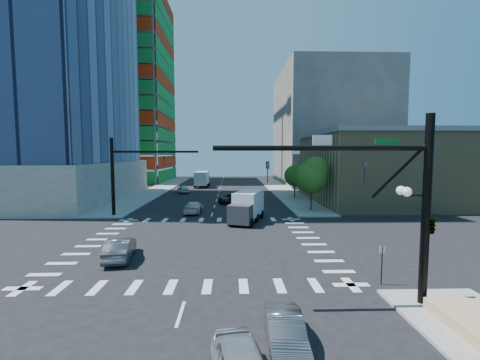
{
  "coord_description": "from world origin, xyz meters",
  "views": [
    {
      "loc": [
        2.32,
        -26.15,
        7.28
      ],
      "look_at": [
        3.28,
        8.0,
        4.51
      ],
      "focal_mm": 24.0,
      "sensor_mm": 36.0,
      "label": 1
    }
  ],
  "objects": [
    {
      "name": "tree_north",
      "position": [
        12.93,
        25.9,
        3.99
      ],
      "size": [
        3.54,
        3.52,
        5.78
      ],
      "color": "#382316",
      "rests_on": "sidewalk_ne"
    },
    {
      "name": "car_sb_cross",
      "position": [
        -5.4,
        -4.16,
        0.75
      ],
      "size": [
        2.25,
        4.73,
        1.5
      ],
      "primitive_type": "imported",
      "rotation": [
        0.0,
        0.0,
        3.29
      ],
      "color": "#525257",
      "rests_on": "ground"
    },
    {
      "name": "commercial_building",
      "position": [
        25.0,
        22.0,
        5.31
      ],
      "size": [
        20.5,
        22.5,
        10.6
      ],
      "color": "#948256",
      "rests_on": "ground"
    },
    {
      "name": "bg_building_ne",
      "position": [
        27.0,
        55.0,
        14.0
      ],
      "size": [
        24.0,
        30.0,
        28.0
      ],
      "primitive_type": "cube",
      "color": "#605A56",
      "rests_on": "ground"
    },
    {
      "name": "tree_south",
      "position": [
        12.63,
        13.9,
        4.69
      ],
      "size": [
        4.16,
        4.16,
        6.82
      ],
      "color": "#382316",
      "rests_on": "sidewalk_ne"
    },
    {
      "name": "car_sb_mid",
      "position": [
        -6.63,
        33.66,
        0.72
      ],
      "size": [
        3.09,
        4.58,
        1.45
      ],
      "primitive_type": "imported",
      "rotation": [
        0.0,
        0.0,
        3.5
      ],
      "color": "silver",
      "rests_on": "ground"
    },
    {
      "name": "car_nb_right",
      "position": [
        4.34,
        -14.76,
        0.64
      ],
      "size": [
        1.43,
        3.9,
        1.28
      ],
      "primitive_type": "imported",
      "rotation": [
        0.0,
        0.0,
        -0.02
      ],
      "color": "#4E4F54",
      "rests_on": "ground"
    },
    {
      "name": "box_truck_far",
      "position": [
        -4.02,
        44.44,
        1.54
      ],
      "size": [
        3.05,
        6.72,
        3.48
      ],
      "rotation": [
        0.0,
        0.0,
        3.11
      ],
      "color": "black",
      "rests_on": "ground"
    },
    {
      "name": "road_markings",
      "position": [
        0.0,
        0.0,
        0.01
      ],
      "size": [
        20.0,
        20.0,
        0.01
      ],
      "primitive_type": "cube",
      "color": "silver",
      "rests_on": "ground"
    },
    {
      "name": "sidewalk_ne",
      "position": [
        12.5,
        40.0,
        0.07
      ],
      "size": [
        5.0,
        60.0,
        0.15
      ],
      "primitive_type": "cube",
      "color": "gray",
      "rests_on": "ground"
    },
    {
      "name": "car_sb_near",
      "position": [
        -2.31,
        13.15,
        0.71
      ],
      "size": [
        2.24,
        4.98,
        1.42
      ],
      "primitive_type": "imported",
      "rotation": [
        0.0,
        0.0,
        3.09
      ],
      "color": "silver",
      "rests_on": "ground"
    },
    {
      "name": "no_parking_sign",
      "position": [
        10.7,
        -9.0,
        1.38
      ],
      "size": [
        0.3,
        0.06,
        2.2
      ],
      "color": "black",
      "rests_on": "ground"
    },
    {
      "name": "sidewalk_nw",
      "position": [
        -12.5,
        40.0,
        0.07
      ],
      "size": [
        5.0,
        60.0,
        0.15
      ],
      "primitive_type": "cube",
      "color": "gray",
      "rests_on": "ground"
    },
    {
      "name": "construction_building",
      "position": [
        -27.41,
        61.93,
        24.61
      ],
      "size": [
        25.16,
        34.5,
        70.6
      ],
      "color": "slate",
      "rests_on": "ground"
    },
    {
      "name": "car_nb_far",
      "position": [
        2.13,
        21.49,
        0.68
      ],
      "size": [
        3.97,
        5.38,
        1.36
      ],
      "primitive_type": "imported",
      "rotation": [
        0.0,
        0.0,
        -0.4
      ],
      "color": "black",
      "rests_on": "ground"
    },
    {
      "name": "box_truck_near",
      "position": [
        3.94,
        7.83,
        1.41
      ],
      "size": [
        4.33,
        6.57,
        3.18
      ],
      "rotation": [
        0.0,
        0.0,
        -0.31
      ],
      "color": "black",
      "rests_on": "ground"
    },
    {
      "name": "signal_mast_nw",
      "position": [
        -10.0,
        11.5,
        5.49
      ],
      "size": [
        10.2,
        0.4,
        9.0
      ],
      "color": "black",
      "rests_on": "sidewalk_nw"
    },
    {
      "name": "signal_mast_se",
      "position": [
        10.6,
        -11.5,
        5.01
      ],
      "size": [
        10.51,
        2.48,
        9.0
      ],
      "color": "black",
      "rests_on": "sidewalk_se"
    },
    {
      "name": "ground",
      "position": [
        0.0,
        0.0,
        0.0
      ],
      "size": [
        160.0,
        160.0,
        0.0
      ],
      "primitive_type": "plane",
      "color": "black",
      "rests_on": "ground"
    }
  ]
}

